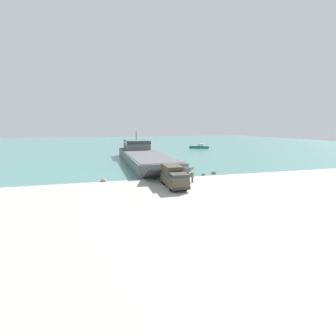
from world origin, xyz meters
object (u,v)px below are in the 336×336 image
(landing_craft, at_px, (143,155))
(mooring_bollard, at_px, (188,176))
(soldier_on_ramp, at_px, (192,176))
(military_truck, at_px, (174,176))
(moored_boat_a, at_px, (199,147))

(landing_craft, xyz_separation_m, mooring_bollard, (3.09, -22.32, -1.27))
(landing_craft, relative_size, soldier_on_ramp, 22.84)
(landing_craft, bearing_deg, soldier_on_ramp, -83.45)
(soldier_on_ramp, bearing_deg, military_truck, 87.91)
(military_truck, height_order, moored_boat_a, military_truck)
(moored_boat_a, xyz_separation_m, mooring_bollard, (-25.12, -53.90, -0.23))
(military_truck, relative_size, mooring_bollard, 10.03)
(soldier_on_ramp, bearing_deg, landing_craft, -21.53)
(landing_craft, height_order, mooring_bollard, landing_craft)
(soldier_on_ramp, relative_size, moored_boat_a, 0.24)
(landing_craft, relative_size, mooring_bollard, 55.49)
(soldier_on_ramp, height_order, moored_boat_a, moored_boat_a)
(soldier_on_ramp, bearing_deg, moored_boat_a, -51.13)
(mooring_bollard, bearing_deg, military_truck, -129.50)
(soldier_on_ramp, xyz_separation_m, mooring_bollard, (0.69, 3.37, -0.63))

